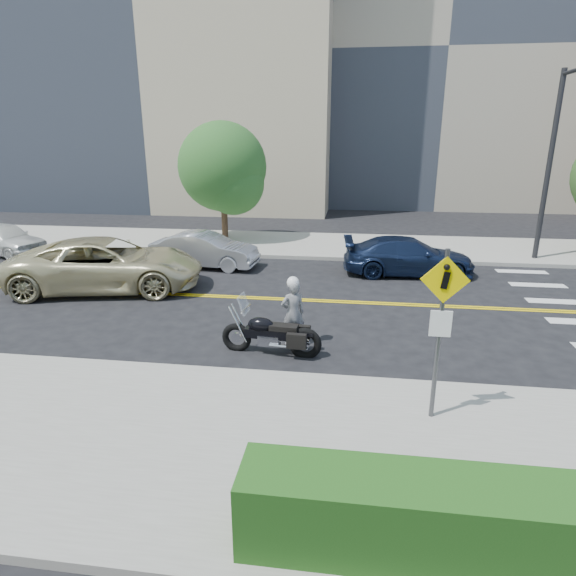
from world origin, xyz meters
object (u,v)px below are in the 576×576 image
Objects in this scene: pedestrian_sign at (441,320)px; parked_car_silver at (205,250)px; motorcycle at (271,325)px; suv at (107,264)px; parked_car_white at (4,239)px; motorcyclist at (293,311)px; parked_car_blue at (408,256)px.

pedestrian_sign is 0.74× the size of parked_car_silver.
pedestrian_sign is 4.27m from motorcycle.
suv reaches higher than parked_car_silver.
suv is (-6.11, 4.11, 0.15)m from motorcycle.
parked_car_white is at bearing 89.85° from parked_car_silver.
pedestrian_sign is at bearing -136.79° from suv.
motorcyclist is 7.49m from parked_car_blue.
pedestrian_sign is 9.80m from parked_car_blue.
pedestrian_sign is at bearing -139.00° from parked_car_silver.
parked_car_silver is (-3.79, 7.25, -0.03)m from motorcycle.
parked_car_white is (-13.24, 7.50, -0.18)m from motorcyclist.
parked_car_white is at bearing 47.74° from suv.
motorcyclist is 0.28× the size of suv.
motorcyclist is (-2.82, 3.01, -1.11)m from pedestrian_sign.
parked_car_blue is (7.59, 0.00, 0.01)m from parked_car_silver.
suv reaches higher than parked_car_blue.
motorcycle is 0.57× the size of parked_car_white.
parked_car_silver is at bearing -76.82° from parked_car_white.
motorcycle is 0.49× the size of parked_car_blue.
motorcyclist is at bearing -142.71° from parked_car_silver.
parked_car_silver is (-4.22, 6.69, -0.19)m from motorcyclist.
motorcyclist reaches higher than motorcycle.
suv is at bearing -102.18° from parked_car_white.
pedestrian_sign is 0.65× the size of parked_car_blue.
motorcyclist is 0.37× the size of parked_car_blue.
pedestrian_sign is at bearing 173.49° from parked_car_blue.
parked_car_silver is at bearing -83.51° from motorcyclist.
suv is 1.30× the size of parked_car_blue.
parked_car_blue is at bearing 86.83° from pedestrian_sign.
pedestrian_sign is 1.75× the size of motorcyclist.
motorcycle is 15.13m from parked_car_white.
pedestrian_sign is 12.06m from parked_car_silver.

